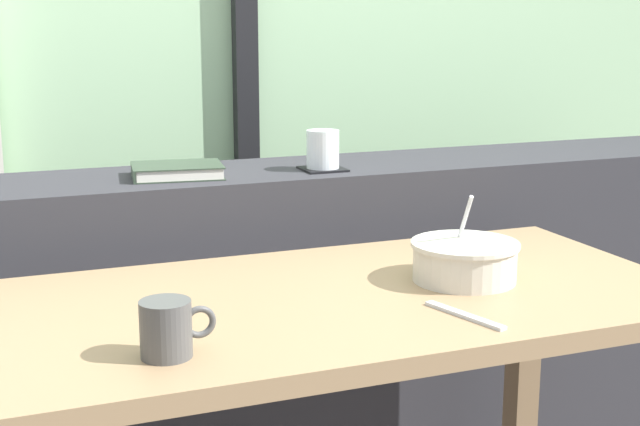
{
  "coord_description": "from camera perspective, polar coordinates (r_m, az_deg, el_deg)",
  "views": [
    {
      "loc": [
        -0.63,
        -1.49,
        1.19
      ],
      "look_at": [
        0.11,
        0.41,
        0.74
      ],
      "focal_mm": 50.41,
      "sensor_mm": 36.0,
      "label": 1
    }
  ],
  "objects": [
    {
      "name": "ceramic_mug",
      "position": [
        1.33,
        -9.66,
        -7.25
      ],
      "size": [
        0.11,
        0.08,
        0.08
      ],
      "color": "#4C4C4C",
      "rests_on": "breakfast_table"
    },
    {
      "name": "soup_bowl",
      "position": [
        1.7,
        9.16,
        -3.05
      ],
      "size": [
        0.2,
        0.2,
        0.17
      ],
      "color": "beige",
      "rests_on": "breakfast_table"
    },
    {
      "name": "closed_book",
      "position": [
        2.09,
        -9.1,
        2.67
      ],
      "size": [
        0.22,
        0.18,
        0.03
      ],
      "color": "#334233",
      "rests_on": "dark_console_ledge"
    },
    {
      "name": "dark_console_ledge",
      "position": [
        2.27,
        -3.94,
        -7.58
      ],
      "size": [
        2.8,
        0.34,
        0.83
      ],
      "primitive_type": "cube",
      "color": "#2D2D33",
      "rests_on": "ground"
    },
    {
      "name": "breakfast_table",
      "position": [
        1.65,
        1.43,
        -8.66
      ],
      "size": [
        1.26,
        0.64,
        0.7
      ],
      "color": "#826849",
      "rests_on": "ground"
    },
    {
      "name": "juice_glass",
      "position": [
        2.15,
        0.18,
        3.96
      ],
      "size": [
        0.08,
        0.08,
        0.09
      ],
      "color": "white",
      "rests_on": "coaster_square"
    },
    {
      "name": "fork_utensil",
      "position": [
        1.51,
        9.16,
        -6.43
      ],
      "size": [
        0.06,
        0.17,
        0.01
      ],
      "primitive_type": "cube",
      "rotation": [
        0.0,
        0.0,
        0.28
      ],
      "color": "silver",
      "rests_on": "breakfast_table"
    },
    {
      "name": "coaster_square",
      "position": [
        2.16,
        0.18,
        2.81
      ],
      "size": [
        0.1,
        0.1,
        0.0
      ],
      "primitive_type": "cube",
      "color": "black",
      "rests_on": "dark_console_ledge"
    }
  ]
}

